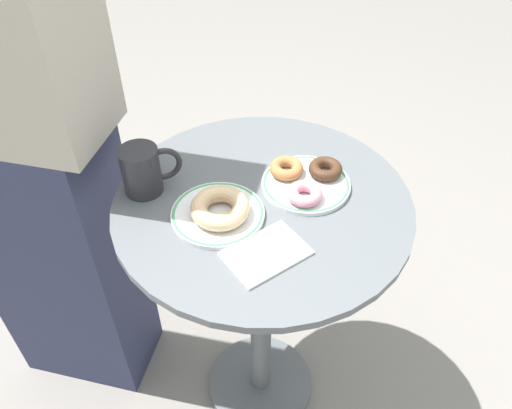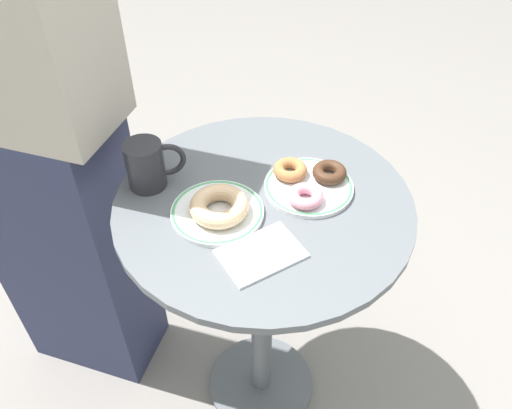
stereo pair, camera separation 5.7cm
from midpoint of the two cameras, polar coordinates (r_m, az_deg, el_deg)
The scene contains 11 objects.
ground_plane at distance 1.68m, azimuth -0.55°, elevation -19.56°, with size 7.00×7.00×0.02m, color gray.
cafe_table at distance 1.23m, azimuth -0.71°, elevation -7.77°, with size 0.62×0.62×0.77m.
plate_left at distance 1.02m, azimuth -5.84°, elevation -1.11°, with size 0.19×0.19×0.01m.
plate_right at distance 1.08m, azimuth 4.06°, elevation 2.25°, with size 0.19×0.19×0.01m.
donut_glazed at distance 1.00m, azimuth -5.66°, elevation -0.43°, with size 0.12×0.12×0.03m, color #E0B789.
donut_chocolate at distance 1.10m, azimuth 6.34°, elevation 3.81°, with size 0.07×0.07×0.02m, color #422819.
donut_cinnamon at distance 1.09m, azimuth 1.90°, elevation 4.02°, with size 0.07×0.07×0.02m, color #A36B3D.
donut_pink_frosted at distance 1.03m, azimuth 3.85°, elevation 1.17°, with size 0.07×0.07×0.02m, color pink.
paper_napkin at distance 0.95m, azimuth -0.61°, elevation -5.48°, with size 0.15×0.10×0.01m, color white.
coffee_mug at distance 1.08m, azimuth -13.88°, elevation 3.71°, with size 0.12×0.08×0.10m.
person_figure at distance 1.25m, azimuth -25.82°, elevation 5.45°, with size 0.46×0.45×1.64m.
Camera 1 is at (-0.38, -0.68, 1.48)m, focal length 36.06 mm.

